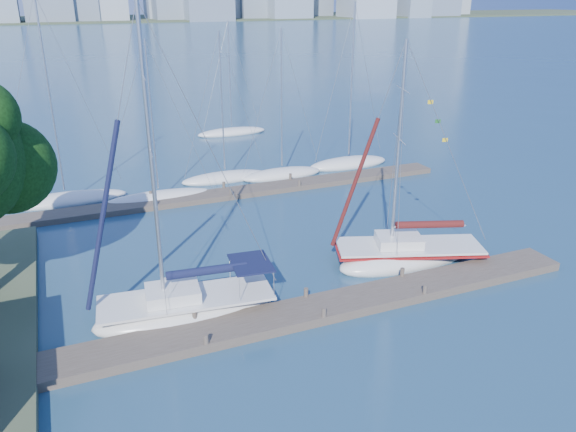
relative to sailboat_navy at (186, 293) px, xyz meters
name	(u,v)px	position (x,y,z in m)	size (l,w,h in m)	color
ground	(315,314)	(5.07, -1.98, -1.09)	(700.00, 700.00, 0.00)	navy
near_dock	(315,310)	(5.07, -1.98, -0.89)	(26.00, 2.00, 0.40)	#473D34
far_dock	(241,192)	(7.07, 14.02, -0.91)	(30.00, 1.80, 0.36)	#473D34
far_shore	(58,20)	(5.07, 318.02, -1.09)	(800.00, 100.00, 1.50)	#38472D
sailboat_navy	(186,293)	(0.00, 0.00, 0.00)	(8.08, 3.38, 13.24)	silver
sailboat_maroon	(409,245)	(11.69, 0.82, -0.18)	(8.30, 5.08, 11.53)	silver
bg_boat_0	(66,199)	(-4.13, 16.87, -0.84)	(8.07, 4.10, 13.27)	silver
bg_boat_1	(159,198)	(1.61, 14.97, -0.87)	(7.42, 4.39, 10.64)	silver
bg_boat_2	(225,177)	(6.95, 17.49, -0.87)	(6.78, 3.34, 10.83)	silver
bg_boat_3	(282,174)	(11.13, 16.61, -0.86)	(6.45, 2.62, 10.99)	silver
bg_boat_4	(348,163)	(17.11, 17.19, -0.83)	(7.04, 3.52, 12.67)	silver
bg_boat_7	(232,132)	(11.83, 31.35, -0.87)	(7.08, 4.27, 10.90)	silver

